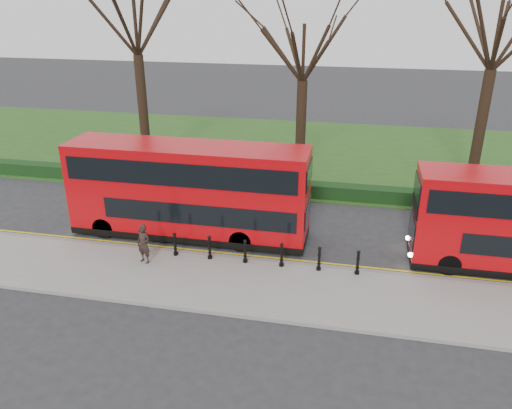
# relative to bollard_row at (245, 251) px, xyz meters

# --- Properties ---
(ground) EXTENTS (120.00, 120.00, 0.00)m
(ground) POSITION_rel_bollard_row_xyz_m (-1.17, 1.35, -0.65)
(ground) COLOR #28282B
(ground) RESTS_ON ground
(pavement) EXTENTS (60.00, 4.00, 0.15)m
(pavement) POSITION_rel_bollard_row_xyz_m (-1.17, -1.65, -0.58)
(pavement) COLOR gray
(pavement) RESTS_ON ground
(kerb) EXTENTS (60.00, 0.25, 0.16)m
(kerb) POSITION_rel_bollard_row_xyz_m (-1.17, 0.35, -0.58)
(kerb) COLOR slate
(kerb) RESTS_ON ground
(grass_verge) EXTENTS (60.00, 18.00, 0.06)m
(grass_verge) POSITION_rel_bollard_row_xyz_m (-1.17, 16.35, -0.62)
(grass_verge) COLOR #264918
(grass_verge) RESTS_ON ground
(hedge) EXTENTS (60.00, 0.90, 0.80)m
(hedge) POSITION_rel_bollard_row_xyz_m (-1.17, 8.15, -0.25)
(hedge) COLOR black
(hedge) RESTS_ON ground
(yellow_line_outer) EXTENTS (60.00, 0.10, 0.01)m
(yellow_line_outer) POSITION_rel_bollard_row_xyz_m (-1.17, 0.65, -0.64)
(yellow_line_outer) COLOR yellow
(yellow_line_outer) RESTS_ON ground
(yellow_line_inner) EXTENTS (60.00, 0.10, 0.01)m
(yellow_line_inner) POSITION_rel_bollard_row_xyz_m (-1.17, 0.85, -0.64)
(yellow_line_inner) COLOR yellow
(yellow_line_inner) RESTS_ON ground
(tree_left) EXTENTS (8.21, 8.21, 12.83)m
(tree_left) POSITION_rel_bollard_row_xyz_m (-9.17, 11.35, 8.69)
(tree_left) COLOR black
(tree_left) RESTS_ON ground
(tree_mid) EXTENTS (6.80, 6.80, 10.63)m
(tree_mid) POSITION_rel_bollard_row_xyz_m (0.83, 11.35, 7.07)
(tree_mid) COLOR black
(tree_mid) RESTS_ON ground
(tree_right) EXTENTS (7.86, 7.86, 12.29)m
(tree_right) POSITION_rel_bollard_row_xyz_m (10.83, 11.35, 8.29)
(tree_right) COLOR black
(tree_right) RESTS_ON ground
(bollard_row) EXTENTS (9.33, 0.15, 1.00)m
(bollard_row) POSITION_rel_bollard_row_xyz_m (0.00, 0.00, 0.00)
(bollard_row) COLOR black
(bollard_row) RESTS_ON pavement
(bus_lead) EXTENTS (10.92, 2.51, 4.35)m
(bus_lead) POSITION_rel_bollard_row_xyz_m (-3.16, 2.27, 1.54)
(bus_lead) COLOR #B8060C
(bus_lead) RESTS_ON ground
(pedestrian) EXTENTS (0.71, 0.57, 1.69)m
(pedestrian) POSITION_rel_bollard_row_xyz_m (-4.10, -0.83, 0.35)
(pedestrian) COLOR black
(pedestrian) RESTS_ON pavement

